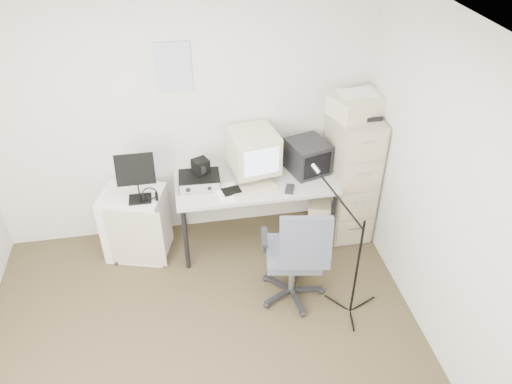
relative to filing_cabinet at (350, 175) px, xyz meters
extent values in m
cube|color=#3A3023|center=(-1.58, -1.48, -0.66)|extent=(3.60, 3.60, 0.01)
cube|color=white|center=(-1.58, -1.48, 1.85)|extent=(3.60, 3.60, 0.01)
cube|color=silver|center=(-1.58, 0.32, 0.60)|extent=(3.60, 0.02, 2.50)
cube|color=silver|center=(0.22, -1.48, 0.60)|extent=(0.02, 3.60, 2.50)
cube|color=white|center=(-1.60, 0.31, 1.10)|extent=(0.30, 0.02, 0.44)
cube|color=#A89B88|center=(0.00, 0.00, 0.00)|extent=(0.40, 0.60, 1.30)
cube|color=beige|center=(0.00, 0.02, 0.74)|extent=(0.56, 0.47, 0.19)
cube|color=silver|center=(-0.95, -0.03, -0.29)|extent=(1.50, 0.70, 0.73)
cube|color=beige|center=(-0.95, 0.05, 0.31)|extent=(0.48, 0.50, 0.46)
cube|color=black|center=(-0.43, 0.04, 0.23)|extent=(0.42, 0.44, 0.31)
cube|color=#BEB79E|center=(-0.74, 0.07, 0.16)|extent=(0.10, 0.10, 0.16)
cube|color=beige|center=(-1.00, -0.21, 0.09)|extent=(0.45, 0.28, 0.02)
cube|color=black|center=(-0.67, -0.26, 0.10)|extent=(0.11, 0.14, 0.04)
cube|color=black|center=(-1.47, -0.03, 0.13)|extent=(0.39, 0.28, 0.11)
cube|color=black|center=(-1.45, 0.02, 0.26)|extent=(0.18, 0.17, 0.14)
cube|color=white|center=(-1.24, -0.20, 0.09)|extent=(0.25, 0.31, 0.02)
cube|color=beige|center=(-0.29, -0.01, -0.42)|extent=(0.35, 0.53, 0.45)
cube|color=#565A6A|center=(-0.76, -0.83, -0.14)|extent=(0.68, 0.68, 1.02)
cube|color=silver|center=(-2.10, -0.01, -0.30)|extent=(0.66, 0.59, 0.69)
cube|color=black|center=(-2.02, -0.11, 0.29)|extent=(0.34, 0.19, 0.49)
torus|color=black|center=(-1.92, -0.14, 0.09)|extent=(0.20, 0.20, 0.03)
cylinder|color=black|center=(-0.30, -1.12, 0.01)|extent=(0.03, 0.03, 1.31)
camera|label=1|loc=(-1.62, -3.85, 2.72)|focal=35.00mm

